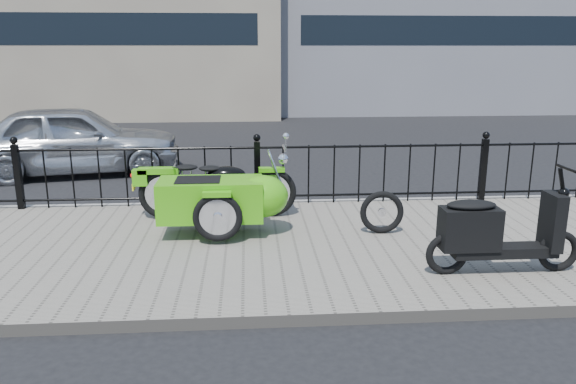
{
  "coord_description": "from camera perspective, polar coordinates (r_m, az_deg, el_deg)",
  "views": [
    {
      "loc": [
        -0.13,
        -6.96,
        2.44
      ],
      "look_at": [
        0.36,
        -0.1,
        0.66
      ],
      "focal_mm": 35.0,
      "sensor_mm": 36.0,
      "label": 1
    }
  ],
  "objects": [
    {
      "name": "ground",
      "position": [
        7.38,
        -2.88,
        -4.84
      ],
      "size": [
        120.0,
        120.0,
        0.0
      ],
      "primitive_type": "plane",
      "color": "black",
      "rests_on": "ground"
    },
    {
      "name": "sidewalk",
      "position": [
        6.89,
        -2.79,
        -5.74
      ],
      "size": [
        30.0,
        3.8,
        0.12
      ],
      "primitive_type": "cube",
      "color": "gray",
      "rests_on": "ground"
    },
    {
      "name": "curb",
      "position": [
        8.74,
        -3.1,
        -1.34
      ],
      "size": [
        30.0,
        0.1,
        0.12
      ],
      "primitive_type": "cube",
      "color": "gray",
      "rests_on": "ground"
    },
    {
      "name": "iron_fence",
      "position": [
        8.47,
        -3.13,
        1.84
      ],
      "size": [
        14.11,
        0.11,
        1.08
      ],
      "color": "black",
      "rests_on": "sidewalk"
    },
    {
      "name": "motorcycle_sidecar",
      "position": [
        7.24,
        -6.38,
        -0.37
      ],
      "size": [
        2.28,
        1.48,
        0.98
      ],
      "color": "black",
      "rests_on": "sidewalk"
    },
    {
      "name": "scooter",
      "position": [
        6.25,
        20.22,
        -3.96
      ],
      "size": [
        1.67,
        0.49,
        1.13
      ],
      "color": "black",
      "rests_on": "sidewalk"
    },
    {
      "name": "spare_tire",
      "position": [
        7.26,
        9.51,
        -2.04
      ],
      "size": [
        0.56,
        0.12,
        0.56
      ],
      "primitive_type": "torus",
      "rotation": [
        1.57,
        0.0,
        -0.07
      ],
      "color": "black",
      "rests_on": "sidewalk"
    },
    {
      "name": "sedan_car",
      "position": [
        11.8,
        -20.96,
        5.01
      ],
      "size": [
        4.28,
        2.35,
        1.38
      ],
      "primitive_type": "imported",
      "rotation": [
        0.0,
        0.0,
        1.76
      ],
      "color": "#B8BCC0",
      "rests_on": "ground"
    }
  ]
}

